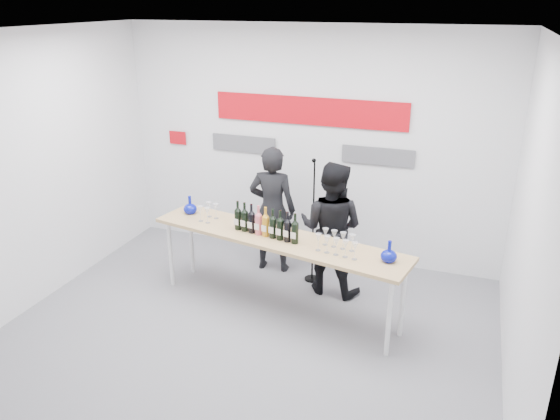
% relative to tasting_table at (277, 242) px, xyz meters
% --- Properties ---
extents(ground, '(5.00, 5.00, 0.00)m').
position_rel_tasting_table_xyz_m(ground, '(-0.13, -0.47, -0.81)').
color(ground, slate).
rests_on(ground, ground).
extents(back_wall, '(5.00, 0.04, 3.00)m').
position_rel_tasting_table_xyz_m(back_wall, '(-0.13, 1.53, 0.69)').
color(back_wall, silver).
rests_on(back_wall, ground).
extents(signage, '(3.38, 0.02, 0.79)m').
position_rel_tasting_table_xyz_m(signage, '(-0.18, 1.50, 0.99)').
color(signage, '#BA0712').
rests_on(signage, back_wall).
extents(tasting_table, '(2.99, 1.14, 0.88)m').
position_rel_tasting_table_xyz_m(tasting_table, '(0.00, 0.00, 0.00)').
color(tasting_table, tan).
rests_on(tasting_table, ground).
extents(wine_bottles, '(0.79, 0.23, 0.33)m').
position_rel_tasting_table_xyz_m(wine_bottles, '(-0.12, -0.02, 0.23)').
color(wine_bottles, black).
rests_on(wine_bottles, tasting_table).
extents(decanter_left, '(0.16, 0.16, 0.21)m').
position_rel_tasting_table_xyz_m(decanter_left, '(-1.20, 0.29, 0.17)').
color(decanter_left, '#081193').
rests_on(decanter_left, tasting_table).
extents(decanter_right, '(0.16, 0.16, 0.21)m').
position_rel_tasting_table_xyz_m(decanter_right, '(1.22, -0.18, 0.17)').
color(decanter_right, '#081193').
rests_on(decanter_right, tasting_table).
extents(glasses_left, '(0.19, 0.24, 0.18)m').
position_rel_tasting_table_xyz_m(glasses_left, '(-0.90, 0.18, 0.16)').
color(glasses_left, silver).
rests_on(glasses_left, tasting_table).
extents(glasses_right, '(0.46, 0.30, 0.18)m').
position_rel_tasting_table_xyz_m(glasses_right, '(0.70, -0.15, 0.16)').
color(glasses_right, silver).
rests_on(glasses_right, tasting_table).
extents(presenter_left, '(0.62, 0.44, 1.62)m').
position_rel_tasting_table_xyz_m(presenter_left, '(-0.39, 0.90, -0.01)').
color(presenter_left, black).
rests_on(presenter_left, ground).
extents(presenter_right, '(0.83, 0.67, 1.59)m').
position_rel_tasting_table_xyz_m(presenter_right, '(0.44, 0.61, -0.02)').
color(presenter_right, black).
rests_on(presenter_right, ground).
extents(mic_stand, '(0.18, 0.18, 1.57)m').
position_rel_tasting_table_xyz_m(mic_stand, '(0.18, 0.77, -0.34)').
color(mic_stand, black).
rests_on(mic_stand, ground).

